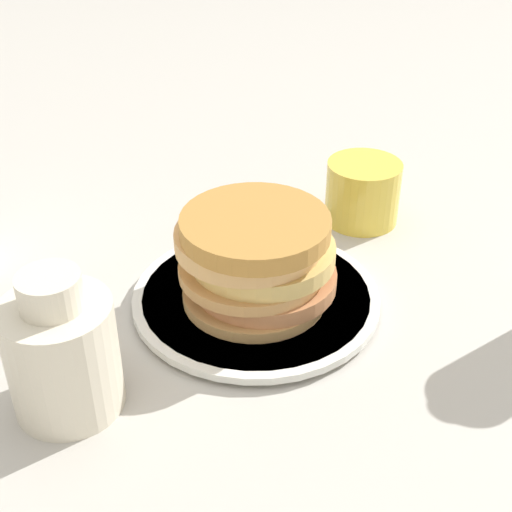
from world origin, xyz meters
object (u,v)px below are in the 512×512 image
Objects in this scene: plate at (256,298)px; cream_jug at (62,352)px; pancake_stack at (257,256)px; juice_glass at (363,192)px.

cream_jug reaches higher than plate.
cream_jug is at bearing 90.52° from pancake_stack.
plate is 0.20m from juice_glass.
juice_glass is (0.05, -0.19, -0.02)m from pancake_stack.
juice_glass is at bearing -76.27° from pancake_stack.
pancake_stack is at bearing -89.48° from cream_jug.
plate is at bearing 103.14° from juice_glass.
pancake_stack is 0.20m from juice_glass.
plate is 1.89× the size of cream_jug.
juice_glass is 0.39m from cream_jug.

